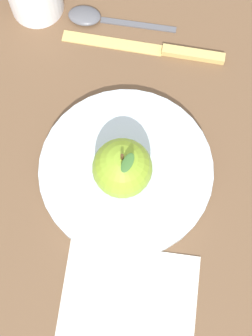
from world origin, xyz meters
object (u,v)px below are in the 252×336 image
object	(u,v)px
apple	(122,168)
spoon	(95,17)
dinner_plate	(126,170)
linen_napkin	(129,297)
knife	(158,49)

from	to	relation	value
apple	spoon	world-z (taller)	apple
dinner_plate	linen_napkin	world-z (taller)	dinner_plate
apple	knife	bearing A→B (deg)	127.55
dinner_plate	linen_napkin	bearing A→B (deg)	-36.44
apple	linen_napkin	world-z (taller)	apple
spoon	knife	bearing A→B (deg)	22.22
knife	spoon	distance (m)	0.10
linen_napkin	apple	bearing A→B (deg)	145.37
dinner_plate	spoon	xyz separation A→B (m)	(-0.21, 0.11, -0.01)
dinner_plate	apple	xyz separation A→B (m)	(0.01, -0.01, 0.04)
dinner_plate	apple	world-z (taller)	apple
knife	spoon	xyz separation A→B (m)	(-0.10, -0.04, 0.00)
dinner_plate	apple	size ratio (longest dim) A/B	2.66
spoon	apple	bearing A→B (deg)	-28.66
apple	knife	xyz separation A→B (m)	(-0.12, 0.16, -0.05)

